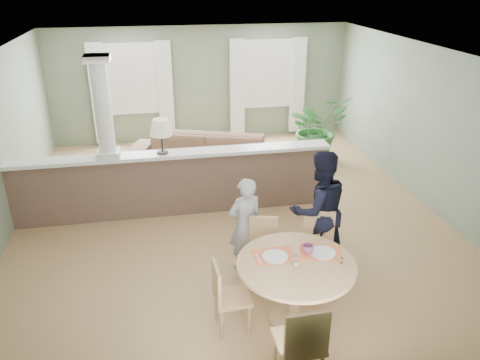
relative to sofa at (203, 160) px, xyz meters
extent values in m
plane|color=tan|center=(0.27, -1.45, -0.44)|extent=(8.00, 8.00, 0.00)
cube|color=gray|center=(0.27, 2.55, 0.91)|extent=(7.00, 0.02, 2.70)
cube|color=gray|center=(3.77, -1.45, 0.91)|extent=(0.02, 8.00, 2.70)
cube|color=gray|center=(0.27, -5.45, 0.91)|extent=(7.00, 0.02, 2.70)
cube|color=white|center=(0.27, -1.45, 2.26)|extent=(7.00, 8.00, 0.02)
cube|color=white|center=(-1.33, 2.52, 1.11)|extent=(1.10, 0.02, 1.50)
cube|color=white|center=(-1.33, 2.49, 1.11)|extent=(1.22, 0.04, 1.62)
cube|color=white|center=(1.87, 2.52, 1.11)|extent=(1.10, 0.02, 1.50)
cube|color=white|center=(1.87, 2.49, 1.11)|extent=(1.22, 0.04, 1.62)
cube|color=silver|center=(-2.08, 2.43, 0.81)|extent=(0.35, 0.10, 2.30)
cube|color=silver|center=(-0.58, 2.43, 0.81)|extent=(0.35, 0.10, 2.30)
cube|color=silver|center=(1.12, 2.43, 0.81)|extent=(0.35, 0.10, 2.30)
cube|color=silver|center=(2.62, 2.43, 0.81)|extent=(0.35, 0.10, 2.30)
cube|color=brown|center=(-0.63, -1.25, 0.09)|extent=(5.20, 0.22, 1.05)
cube|color=white|center=(-0.63, -1.25, 0.64)|extent=(5.32, 0.36, 0.06)
cube|color=white|center=(-1.63, -1.25, 0.72)|extent=(0.36, 0.36, 0.10)
cylinder|color=white|center=(-1.63, -1.25, 1.47)|extent=(0.26, 0.26, 1.39)
cube|color=white|center=(-1.63, -1.25, 2.21)|extent=(0.38, 0.38, 0.10)
cylinder|color=black|center=(-0.78, -1.25, 0.69)|extent=(0.18, 0.18, 0.03)
cylinder|color=black|center=(-0.78, -1.25, 0.84)|extent=(0.03, 0.03, 0.28)
cone|color=beige|center=(-0.78, -1.25, 1.11)|extent=(0.36, 0.36, 0.26)
imported|color=#855E49|center=(0.00, 0.00, 0.00)|extent=(3.20, 2.10, 0.87)
imported|color=#2D6D2B|center=(2.57, 0.74, 0.28)|extent=(1.56, 1.45, 1.42)
cylinder|color=tan|center=(0.59, -4.25, -0.41)|extent=(0.57, 0.57, 0.04)
cylinder|color=tan|center=(0.59, -4.25, -0.03)|extent=(0.15, 0.15, 0.73)
cylinder|color=tan|center=(0.59, -4.25, 0.36)|extent=(1.35, 1.35, 0.04)
cube|color=red|center=(0.38, -4.06, 0.39)|extent=(0.50, 0.37, 0.01)
cube|color=red|center=(0.93, -4.10, 0.39)|extent=(0.56, 0.47, 0.01)
cylinder|color=silver|center=(0.38, -4.10, 0.39)|extent=(0.29, 0.29, 0.01)
cylinder|color=silver|center=(0.95, -4.12, 0.39)|extent=(0.29, 0.29, 0.01)
cylinder|color=white|center=(0.57, -4.27, 0.43)|extent=(0.08, 0.08, 0.10)
cube|color=silver|center=(0.32, -4.16, 0.40)|extent=(0.03, 0.20, 0.00)
cube|color=silver|center=(0.19, -4.12, 0.39)|extent=(0.03, 0.24, 0.00)
cylinder|color=white|center=(1.09, -4.35, 0.42)|extent=(0.04, 0.04, 0.07)
cylinder|color=silver|center=(1.09, -4.35, 0.46)|extent=(0.04, 0.04, 0.01)
imported|color=#223E9E|center=(0.78, -4.08, 0.44)|extent=(0.14, 0.14, 0.11)
cube|color=tan|center=(0.40, -3.42, -0.01)|extent=(0.49, 0.49, 0.05)
cylinder|color=tan|center=(0.21, -3.54, -0.23)|extent=(0.04, 0.04, 0.41)
cylinder|color=tan|center=(0.52, -3.62, -0.23)|extent=(0.04, 0.04, 0.41)
cylinder|color=tan|center=(0.29, -3.23, -0.23)|extent=(0.04, 0.04, 0.41)
cylinder|color=tan|center=(0.60, -3.31, -0.23)|extent=(0.04, 0.04, 0.41)
cube|color=tan|center=(0.45, -3.25, 0.23)|extent=(0.38, 0.13, 0.44)
cube|color=tan|center=(1.11, -3.54, 0.03)|extent=(0.56, 0.56, 0.05)
cylinder|color=tan|center=(0.88, -3.64, -0.21)|extent=(0.04, 0.04, 0.44)
cylinder|color=tan|center=(1.21, -3.76, -0.21)|extent=(0.04, 0.04, 0.44)
cylinder|color=tan|center=(1.01, -3.31, -0.21)|extent=(0.04, 0.04, 0.44)
cylinder|color=tan|center=(1.33, -3.44, -0.21)|extent=(0.04, 0.04, 0.44)
cube|color=tan|center=(1.18, -3.35, 0.29)|extent=(0.40, 0.19, 0.47)
cube|color=tan|center=(0.37, -5.10, 0.05)|extent=(0.47, 0.47, 0.05)
cylinder|color=tan|center=(0.55, -4.91, -0.20)|extent=(0.04, 0.04, 0.47)
cylinder|color=tan|center=(0.18, -4.92, -0.20)|extent=(0.04, 0.04, 0.47)
cube|color=tan|center=(0.38, -5.30, 0.32)|extent=(0.43, 0.05, 0.50)
cube|color=tan|center=(-0.14, -4.23, -0.01)|extent=(0.41, 0.41, 0.05)
cylinder|color=tan|center=(0.03, -4.38, -0.23)|extent=(0.04, 0.04, 0.40)
cylinder|color=tan|center=(0.01, -4.06, -0.23)|extent=(0.04, 0.04, 0.40)
cylinder|color=tan|center=(-0.29, -4.40, -0.23)|extent=(0.04, 0.04, 0.40)
cylinder|color=tan|center=(-0.31, -4.08, -0.23)|extent=(0.04, 0.04, 0.40)
cube|color=tan|center=(-0.32, -4.24, 0.22)|extent=(0.06, 0.38, 0.43)
imported|color=#99999D|center=(0.24, -3.06, 0.25)|extent=(0.56, 0.43, 1.36)
imported|color=black|center=(1.23, -3.16, 0.42)|extent=(0.91, 0.76, 1.71)
camera|label=1|loc=(-0.84, -8.47, 3.39)|focal=35.00mm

